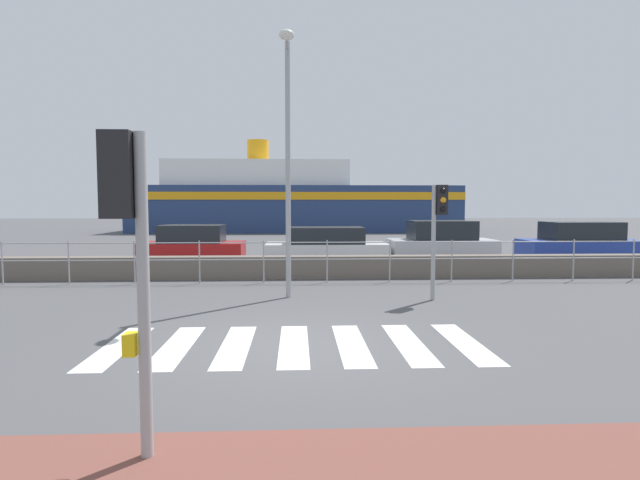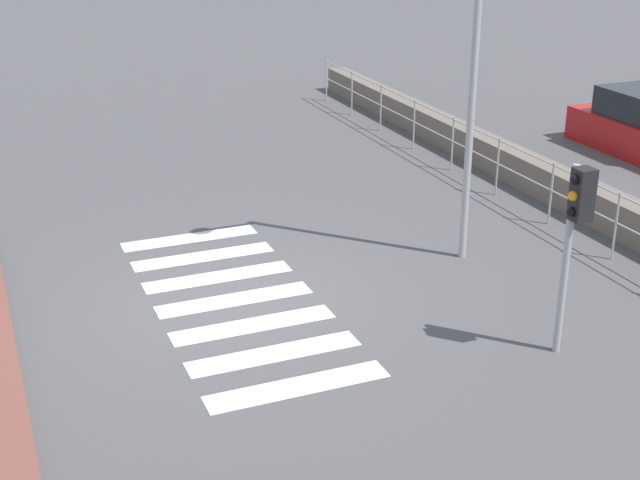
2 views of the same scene
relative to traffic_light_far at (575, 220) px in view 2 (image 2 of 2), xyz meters
name	(u,v)px [view 2 (image 2 of 2)]	position (x,y,z in m)	size (l,w,h in m)	color
ground_plane	(235,300)	(-3.26, -3.55, -1.94)	(160.00, 160.00, 0.00)	#4C4C4F
crosswalk	(234,299)	(-3.27, -3.55, -1.93)	(5.85, 2.40, 0.01)	silver
seawall	(620,217)	(-3.26, 3.66, -1.60)	(25.78, 0.55, 0.66)	#6B6056
harbor_fence	(583,199)	(-3.26, 2.78, -1.15)	(23.24, 0.04, 1.19)	#9EA0A3
traffic_light_far	(575,220)	(0.00, 0.00, 0.00)	(0.34, 0.32, 2.63)	#9EA0A3
streetlamp	(462,37)	(-3.42, 0.25, 1.76)	(0.32, 1.32, 5.91)	#9EA0A3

